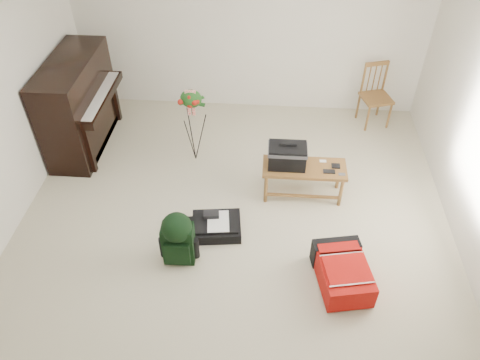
# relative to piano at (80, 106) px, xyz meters

# --- Properties ---
(floor) EXTENTS (5.00, 5.50, 0.01)m
(floor) POSITION_rel_piano_xyz_m (2.19, -1.60, -0.60)
(floor) COLOR beige
(floor) RESTS_ON ground
(ceiling) EXTENTS (5.00, 5.50, 0.01)m
(ceiling) POSITION_rel_piano_xyz_m (2.19, -1.60, 1.90)
(ceiling) COLOR white
(ceiling) RESTS_ON wall_back
(wall_back) EXTENTS (5.00, 0.04, 2.50)m
(wall_back) POSITION_rel_piano_xyz_m (2.19, 1.15, 0.65)
(wall_back) COLOR white
(wall_back) RESTS_ON floor
(piano) EXTENTS (0.71, 1.50, 1.25)m
(piano) POSITION_rel_piano_xyz_m (0.00, 0.00, 0.00)
(piano) COLOR black
(piano) RESTS_ON floor
(bench) EXTENTS (0.99, 0.40, 0.76)m
(bench) POSITION_rel_piano_xyz_m (2.83, -0.83, -0.06)
(bench) COLOR #956230
(bench) RESTS_ON floor
(dining_chair) EXTENTS (0.49, 0.49, 0.91)m
(dining_chair) POSITION_rel_piano_xyz_m (4.05, 0.83, -0.16)
(dining_chair) COLOR #956230
(dining_chair) RESTS_ON floor
(red_suitcase) EXTENTS (0.60, 0.79, 0.30)m
(red_suitcase) POSITION_rel_piano_xyz_m (3.36, -2.09, -0.44)
(red_suitcase) COLOR red
(red_suitcase) RESTS_ON floor
(black_duffel) EXTENTS (0.60, 0.50, 0.23)m
(black_duffel) POSITION_rel_piano_xyz_m (2.00, -1.53, -0.52)
(black_duffel) COLOR black
(black_duffel) RESTS_ON floor
(green_backpack) EXTENTS (0.33, 0.32, 0.65)m
(green_backpack) POSITION_rel_piano_xyz_m (1.65, -1.96, -0.24)
(green_backpack) COLOR black
(green_backpack) RESTS_ON floor
(flower_stand) EXTENTS (0.36, 0.36, 1.10)m
(flower_stand) POSITION_rel_piano_xyz_m (1.56, -0.25, -0.06)
(flower_stand) COLOR black
(flower_stand) RESTS_ON floor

